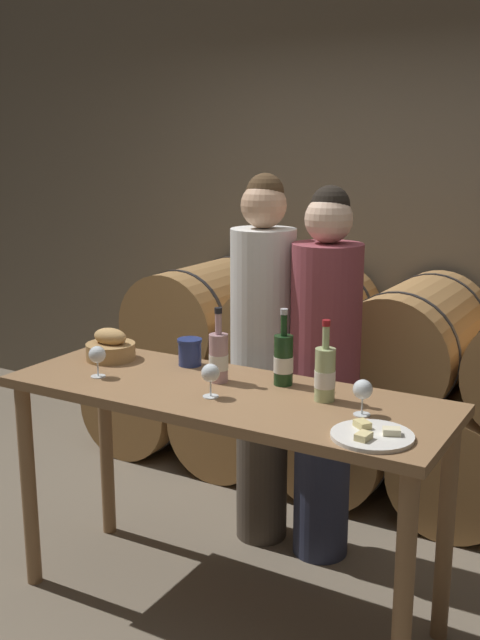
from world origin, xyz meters
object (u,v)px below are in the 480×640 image
at_px(blue_crock, 190,351).
at_px(wine_glass_far_left, 97,356).
at_px(tasting_table, 224,424).
at_px(wine_glass_left, 212,374).
at_px(wine_glass_center, 363,391).
at_px(person_left, 263,355).
at_px(wine_bottle_red, 283,359).
at_px(bread_basket, 111,348).
at_px(wine_bottle_rose, 219,357).
at_px(cheese_plate, 372,435).
at_px(wine_bottle_white, 325,374).
at_px(person_right, 325,372).

relative_size(blue_crock, wine_glass_far_left, 0.90).
relative_size(tasting_table, wine_glass_far_left, 13.61).
height_order(wine_glass_left, wine_glass_center, same).
bearing_deg(person_left, wine_bottle_red, -53.15).
height_order(person_left, blue_crock, person_left).
bearing_deg(bread_basket, person_left, 44.34).
bearing_deg(bread_basket, tasting_table, -10.00).
xyz_separation_m(person_left, wine_bottle_red, (0.32, -0.42, 0.13)).
bearing_deg(wine_glass_center, blue_crock, 166.37).
distance_m(wine_bottle_rose, wine_glass_far_left, 0.49).
relative_size(bread_basket, wine_glass_far_left, 1.67).
xyz_separation_m(tasting_table, cheese_plate, (0.66, -0.17, 0.15)).
height_order(blue_crock, bread_basket, bread_basket).
distance_m(tasting_table, wine_bottle_red, 0.34).
bearing_deg(wine_glass_left, wine_bottle_rose, 113.65).
xyz_separation_m(tasting_table, bread_basket, (-0.64, 0.11, 0.19)).
height_order(wine_bottle_red, cheese_plate, wine_bottle_red).
bearing_deg(wine_bottle_red, wine_bottle_rose, -158.82).
bearing_deg(wine_bottle_rose, blue_crock, 149.64).
height_order(bread_basket, wine_glass_left, bread_basket).
xyz_separation_m(person_left, wine_bottle_white, (0.53, -0.52, 0.13)).
relative_size(wine_bottle_white, cheese_plate, 1.13).
bearing_deg(tasting_table, wine_bottle_white, 12.09).
bearing_deg(cheese_plate, wine_glass_center, 119.98).
xyz_separation_m(tasting_table, wine_glass_center, (0.56, 0.01, 0.23)).
bearing_deg(cheese_plate, wine_bottle_white, 137.39).
bearing_deg(person_left, wine_glass_far_left, -118.03).
bearing_deg(wine_glass_far_left, wine_glass_center, 6.11).
relative_size(cheese_plate, wine_glass_center, 2.09).
bearing_deg(wine_bottle_rose, wine_bottle_white, 0.08).
distance_m(wine_bottle_white, blue_crock, 0.69).
height_order(person_left, wine_bottle_rose, person_left).
bearing_deg(bread_basket, person_right, 30.96).
distance_m(wine_bottle_red, wine_glass_far_left, 0.75).
distance_m(blue_crock, wine_glass_far_left, 0.40).
distance_m(bread_basket, wine_glass_left, 0.68).
distance_m(person_right, wine_bottle_white, 0.58).
xyz_separation_m(wine_bottle_rose, blue_crock, (-0.22, 0.13, -0.04)).
bearing_deg(person_left, cheese_plate, -43.57).
bearing_deg(wine_glass_center, person_left, 140.09).
relative_size(person_left, wine_bottle_white, 5.72).
distance_m(person_right, wine_bottle_red, 0.45).
bearing_deg(cheese_plate, blue_crock, 157.99).
distance_m(person_right, wine_glass_center, 0.73).
bearing_deg(person_right, person_left, 180.00).
relative_size(person_right, wine_bottle_white, 5.57).
height_order(blue_crock, wine_glass_far_left, wine_glass_far_left).
height_order(person_right, bread_basket, person_right).
bearing_deg(person_right, wine_bottle_rose, -114.32).
relative_size(tasting_table, wine_bottle_rose, 5.84).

